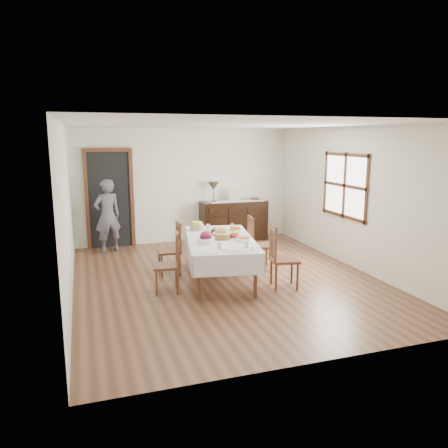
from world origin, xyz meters
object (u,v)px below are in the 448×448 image
object	(u,v)px
chair_left_far	(172,248)
sideboard	(234,221)
person	(107,213)
dining_table	(220,243)
chair_right_near	(281,256)
chair_right_far	(258,243)
table_lamp	(213,187)
chair_left_near	(169,262)

from	to	relation	value
chair_left_far	sideboard	bearing A→B (deg)	139.83
person	dining_table	bearing A→B (deg)	105.50
dining_table	chair_right_near	xyz separation A→B (m)	(0.82, -0.67, -0.12)
dining_table	chair_right_far	xyz separation A→B (m)	(0.84, 0.38, -0.14)
table_lamp	dining_table	bearing A→B (deg)	-104.64
sideboard	person	size ratio (longest dim) A/B	0.94
table_lamp	chair_right_far	bearing A→B (deg)	-87.08
chair_right_near	chair_left_far	bearing A→B (deg)	62.25
chair_left_far	dining_table	bearing A→B (deg)	51.66
dining_table	table_lamp	xyz separation A→B (m)	(0.72, 2.76, 0.64)
chair_right_far	sideboard	distance (m)	2.38
dining_table	chair_right_near	world-z (taller)	chair_right_near
dining_table	sideboard	world-z (taller)	sideboard
chair_left_near	chair_right_far	size ratio (longest dim) A/B	0.96
dining_table	chair_right_near	distance (m)	1.06
person	table_lamp	distance (m)	2.46
chair_left_far	table_lamp	size ratio (longest dim) A/B	2.04
chair_left_near	table_lamp	bearing A→B (deg)	160.35
dining_table	chair_left_far	xyz separation A→B (m)	(-0.71, 0.60, -0.17)
chair_left_near	sideboard	distance (m)	3.71
dining_table	person	bearing A→B (deg)	134.31
chair_right_near	chair_left_near	bearing A→B (deg)	90.33
dining_table	chair_right_near	size ratio (longest dim) A/B	2.23
chair_right_near	person	world-z (taller)	person
chair_right_near	chair_right_far	size ratio (longest dim) A/B	1.04
chair_left_far	chair_right_near	world-z (taller)	chair_right_near
chair_right_near	chair_right_far	bearing A→B (deg)	10.62
chair_left_far	chair_right_far	bearing A→B (deg)	83.81
chair_left_near	table_lamp	distance (m)	3.58
chair_left_far	person	bearing A→B (deg)	-151.54
chair_right_near	person	size ratio (longest dim) A/B	0.62
chair_right_near	table_lamp	xyz separation A→B (m)	(-0.10, 3.43, 0.76)
chair_left_near	chair_right_far	xyz separation A→B (m)	(1.77, 0.69, 0.02)
chair_right_near	sideboard	distance (m)	3.42
chair_left_far	sideboard	size ratio (longest dim) A/B	0.60
sideboard	chair_right_far	bearing A→B (deg)	-98.76
chair_right_near	sideboard	world-z (taller)	chair_right_near
sideboard	table_lamp	world-z (taller)	table_lamp
dining_table	sideboard	bearing A→B (deg)	76.86
chair_left_near	chair_right_near	xyz separation A→B (m)	(1.75, -0.35, 0.04)
chair_right_far	dining_table	bearing A→B (deg)	122.76
chair_left_far	sideboard	xyz separation A→B (m)	(1.91, 2.13, -0.01)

